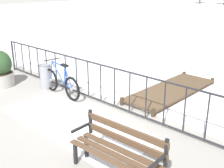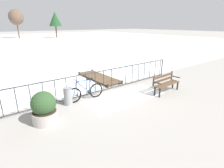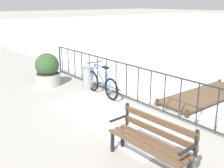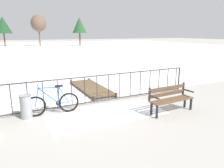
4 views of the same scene
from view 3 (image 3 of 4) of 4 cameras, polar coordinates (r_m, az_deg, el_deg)
name	(u,v)px [view 3 (image 3 of 4)]	position (r m, az deg, el deg)	size (l,w,h in m)	color
ground_plane	(137,104)	(7.76, 5.33, -4.09)	(160.00, 160.00, 0.00)	#9E9991
snow_patch	(112,118)	(6.79, -0.09, -7.12)	(3.79, 1.58, 0.01)	white
railing_fence	(138,85)	(7.58, 5.44, -0.13)	(9.06, 0.06, 1.07)	#232328
bicycle_near_railing	(102,84)	(8.31, -2.17, 0.07)	(1.71, 0.52, 0.97)	black
park_bench	(152,138)	(4.85, 8.28, -11.00)	(1.62, 0.56, 0.89)	brown
planter_with_shrub	(47,70)	(9.56, -13.30, 2.83)	(0.84, 0.84, 1.10)	#ADA8A0
trash_bin	(88,78)	(8.96, -5.01, 1.29)	(0.35, 0.35, 0.73)	gray
wooden_dock	(206,95)	(8.54, 18.96, -2.14)	(1.10, 3.23, 0.20)	brown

